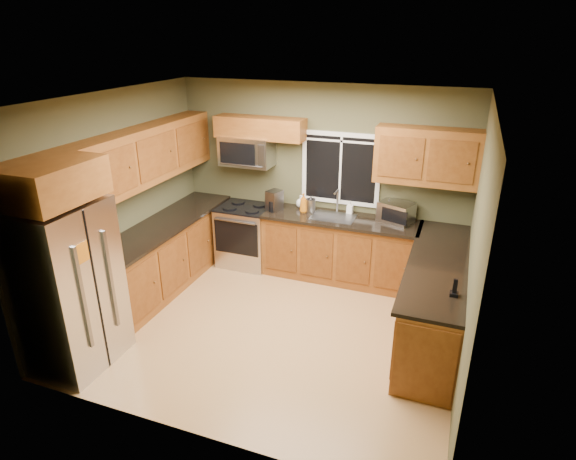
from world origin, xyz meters
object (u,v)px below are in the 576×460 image
Objects in this scene: range at (246,235)px; cordless_phone at (454,291)px; microwave at (247,151)px; toaster_oven at (396,212)px; soap_bottle_a at (304,203)px; refrigerator at (69,287)px; paper_towel_roll at (389,210)px; soap_bottle_c at (301,201)px; coffee_maker at (274,201)px; kettle at (311,205)px; soap_bottle_b at (350,207)px.

range is 3.48m from cordless_phone.
toaster_oven is (2.18, 0.01, -0.65)m from microwave.
microwave is 1.11m from soap_bottle_a.
refrigerator is 4.06m from paper_towel_roll.
toaster_oven reaches higher than soap_bottle_c.
paper_towel_roll is at bearing 7.72° from coffee_maker.
coffee_maker reaches higher than range.
refrigerator is at bearing -120.77° from kettle.
refrigerator is at bearing -132.98° from paper_towel_roll.
microwave is 0.83m from coffee_maker.
soap_bottle_c reaches higher than cordless_phone.
refrigerator is at bearing -103.34° from microwave.
soap_bottle_c is at bearing 139.89° from cordless_phone.
soap_bottle_b is at bearing 16.09° from soap_bottle_a.
toaster_oven is 1.98m from cordless_phone.
refrigerator is at bearing -113.04° from coffee_maker.
coffee_maker reaches higher than kettle.
coffee_maker reaches higher than soap_bottle_b.
soap_bottle_a is at bearing 3.10° from range.
paper_towel_roll reaches higher than kettle.
range is at bearing 76.03° from refrigerator.
toaster_oven is 2.09× the size of kettle.
soap_bottle_a is (0.42, 0.07, 0.00)m from coffee_maker.
refrigerator reaches higher than cordless_phone.
paper_towel_roll is (2.07, 0.19, 0.60)m from range.
toaster_oven reaches higher than kettle.
toaster_oven is 0.66m from soap_bottle_b.
range is 1.65m from soap_bottle_b.
paper_towel_roll is at bearing -3.74° from soap_bottle_b.
soap_bottle_a is at bearing 60.58° from refrigerator.
range is 3.80× the size of kettle.
paper_towel_roll is (1.07, 0.13, 0.02)m from kettle.
paper_towel_roll is at bearing -1.60° from soap_bottle_c.
range is 1.09m from soap_bottle_a.
soap_bottle_b is 2.40m from cordless_phone.
kettle is at bearing -162.89° from soap_bottle_b.
refrigerator is at bearing -163.15° from cordless_phone.
paper_towel_roll reaches higher than soap_bottle_b.
microwave reaches higher than kettle.
soap_bottle_c is (0.80, 0.23, 0.56)m from range.
microwave is at bearing -173.28° from soap_bottle_c.
refrigerator reaches higher than range.
kettle is 0.85× the size of paper_towel_roll.
soap_bottle_a is at bearing -5.55° from microwave.
coffee_maker is at bearing -2.51° from range.
cordless_phone is at bearing -51.42° from soap_bottle_b.
soap_bottle_a is (1.59, 2.82, 0.18)m from refrigerator.
kettle is 1.08m from paper_towel_roll.
microwave reaches higher than cordless_phone.
soap_bottle_b is at bearing 176.26° from paper_towel_roll.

